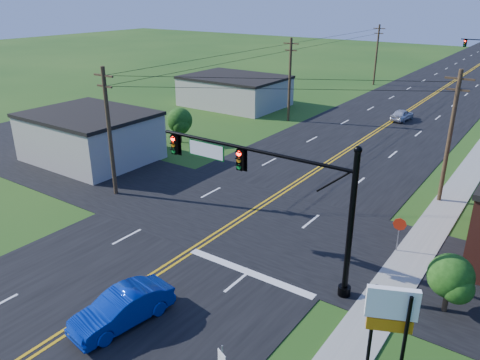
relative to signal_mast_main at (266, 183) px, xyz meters
The scene contains 16 objects.
ground 10.27m from the signal_mast_main, 118.47° to the right, with size 260.00×260.00×0.00m, color #194313.
road_main 42.49m from the signal_mast_main, 95.90° to the left, with size 16.00×220.00×0.04m, color black.
road_cross 7.56m from the signal_mast_main, 137.32° to the left, with size 70.00×10.00×0.04m, color black.
signal_mast_main is the anchor object (origin of this frame).
cream_bldg_near 22.33m from the signal_mast_main, 164.29° to the left, with size 10.20×8.20×4.10m.
cream_bldg_far 38.12m from the signal_mast_main, 127.88° to the left, with size 12.20×9.20×3.70m.
utility_pole_left_a 13.98m from the signal_mast_main, behind, with size 1.80×0.28×9.00m.
utility_pole_left_b 30.34m from the signal_mast_main, 117.14° to the left, with size 1.80×0.28×9.00m.
utility_pole_left_c 55.74m from the signal_mast_main, 104.37° to the left, with size 1.80×0.28×9.00m.
utility_pole_right_a 15.03m from the signal_mast_main, 68.69° to the left, with size 1.80×0.28×9.00m.
shrub_corner 9.26m from the signal_mast_main, ahead, with size 2.00×2.00×2.86m.
tree_left 23.22m from the signal_mast_main, 142.64° to the left, with size 2.40×2.40×3.37m.
blue_car 8.81m from the signal_mast_main, 109.35° to the right, with size 1.60×4.60×1.52m, color #07299B.
distant_car 34.83m from the signal_mast_main, 95.67° to the left, with size 1.51×3.74×1.28m, color silver.
stop_sign 8.23m from the signal_mast_main, 46.47° to the left, with size 0.73×0.14×2.07m.
pylon_sign 8.71m from the signal_mast_main, 25.98° to the right, with size 1.78×0.98×3.78m.
Camera 1 is at (15.41, -10.11, 13.43)m, focal length 35.00 mm.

